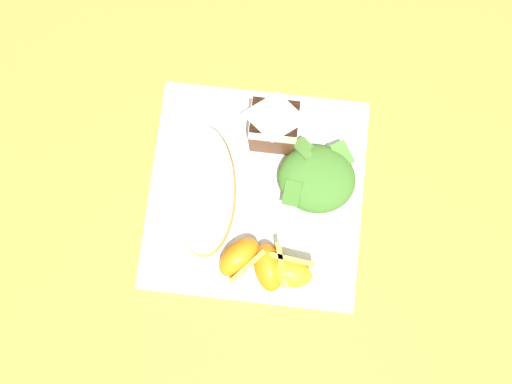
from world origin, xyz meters
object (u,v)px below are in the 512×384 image
Objects in this scene: green_salad_pile at (317,178)px; milk_carton at (274,125)px; white_plate at (256,194)px; cheesy_pizza_bread at (205,191)px; orange_wedge_rear at (289,271)px; orange_wedge_middle at (270,267)px; orange_wedge_front at (240,258)px.

milk_carton is (-0.06, 0.05, 0.04)m from green_salad_pile.
cheesy_pizza_bread is (-0.06, -0.01, 0.03)m from white_plate.
orange_wedge_middle is at bearing 175.23° from orange_wedge_rear.
orange_wedge_front is at bearing -55.94° from cheesy_pizza_bread.
orange_wedge_middle is at bearing -9.83° from orange_wedge_front.
green_salad_pile is 1.57× the size of orange_wedge_rear.
milk_carton is 0.18m from orange_wedge_middle.
orange_wedge_front is 1.08× the size of orange_wedge_rear.
orange_wedge_middle is (0.01, -0.17, -0.04)m from milk_carton.
orange_wedge_rear is at bearing -7.90° from orange_wedge_front.
cheesy_pizza_bread is 2.59× the size of orange_wedge_front.
green_salad_pile reaches higher than white_plate.
orange_wedge_front reaches higher than white_plate.
orange_wedge_middle is at bearing -111.84° from green_salad_pile.
cheesy_pizza_bread reaches higher than white_plate.
cheesy_pizza_bread is 0.13m from orange_wedge_middle.
cheesy_pizza_bread is 1.62× the size of milk_carton.
white_plate is 4.07× the size of orange_wedge_front.
orange_wedge_middle reaches higher than cheesy_pizza_bread.
cheesy_pizza_bread is at bearing -174.11° from white_plate.
cheesy_pizza_bread is 0.14m from green_salad_pile.
orange_wedge_front is (-0.02, -0.16, -0.04)m from milk_carton.
milk_carton is at bearing 139.70° from green_salad_pile.
milk_carton reaches higher than cheesy_pizza_bread.
milk_carton is 1.62× the size of orange_wedge_middle.
milk_carton reaches higher than green_salad_pile.
orange_wedge_front is 0.06m from orange_wedge_rear.
milk_carton is 0.17m from orange_wedge_front.
milk_carton is at bearing 102.61° from orange_wedge_rear.
orange_wedge_front is at bearing 170.17° from orange_wedge_middle.
white_plate is at bearing 106.63° from orange_wedge_middle.
orange_wedge_rear is at bearing -77.39° from milk_carton.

